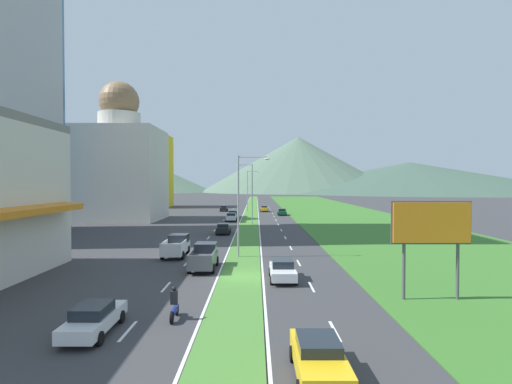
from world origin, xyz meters
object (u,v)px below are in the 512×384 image
at_px(car_2, 265,209).
at_px(street_lamp_mid, 251,190).
at_px(street_lamp_far, 249,188).
at_px(billboard_roadside, 432,227).
at_px(pickup_truck_0, 205,257).
at_px(car_3, 283,212).
at_px(car_0, 319,358).
at_px(pickup_truck_1, 177,246).
at_px(motorcycle_rider, 175,306).
at_px(car_5, 283,270).
at_px(car_7, 95,318).
at_px(car_4, 232,217).
at_px(car_8, 224,229).
at_px(car_1, 224,208).
at_px(street_lamp_near, 242,199).
at_px(car_6, 234,214).

bearing_deg(car_2, street_lamp_mid, -5.45).
relative_size(street_lamp_far, billboard_roadside, 1.66).
bearing_deg(pickup_truck_0, billboard_roadside, -121.65).
xyz_separation_m(street_lamp_mid, car_3, (6.77, 19.88, -5.24)).
distance_m(car_0, pickup_truck_1, 27.48).
xyz_separation_m(pickup_truck_0, motorcycle_rider, (0.05, -12.97, -0.24)).
xyz_separation_m(car_5, car_7, (-9.85, -10.93, -0.01)).
height_order(street_lamp_mid, motorcycle_rider, street_lamp_mid).
distance_m(car_4, motorcycle_rider, 55.69).
bearing_deg(motorcycle_rider, pickup_truck_1, 10.70).
xyz_separation_m(car_3, car_8, (-10.45, -33.30, 0.02)).
relative_size(car_5, motorcycle_rider, 2.32).
bearing_deg(billboard_roadside, car_8, 115.33).
relative_size(car_7, pickup_truck_0, 0.89).
xyz_separation_m(car_1, car_5, (10.16, -73.17, 0.00)).
distance_m(street_lamp_near, street_lamp_far, 63.10).
xyz_separation_m(car_4, car_7, (-3.18, -57.73, -0.05)).
bearing_deg(street_lamp_near, street_lamp_far, 90.41).
distance_m(car_1, car_5, 73.87).
distance_m(street_lamp_near, car_0, 25.46).
height_order(street_lamp_far, car_0, street_lamp_far).
xyz_separation_m(street_lamp_mid, pickup_truck_1, (-6.98, -30.78, -5.00)).
xyz_separation_m(car_0, motorcycle_rider, (-6.71, 6.53, -0.02)).
distance_m(car_0, car_2, 87.69).
relative_size(car_6, pickup_truck_0, 0.87).
distance_m(car_1, motorcycle_rider, 82.15).
distance_m(street_lamp_mid, pickup_truck_1, 31.95).
relative_size(street_lamp_far, motorcycle_rider, 5.14).
distance_m(billboard_roadside, car_8, 36.43).
bearing_deg(street_lamp_mid, street_lamp_far, 91.62).
height_order(car_2, car_4, car_4).
distance_m(billboard_roadside, motorcycle_rider, 16.09).
xyz_separation_m(car_1, car_6, (3.45, -20.04, 0.04)).
distance_m(street_lamp_mid, car_2, 32.00).
bearing_deg(car_6, car_7, 177.20).
distance_m(car_6, motorcycle_rider, 62.02).
bearing_deg(street_lamp_near, car_3, 82.02).
bearing_deg(pickup_truck_0, car_8, 0.55).
height_order(street_lamp_far, car_6, street_lamp_far).
bearing_deg(street_lamp_far, pickup_truck_0, -92.15).
distance_m(pickup_truck_0, pickup_truck_1, 6.94).
bearing_deg(street_lamp_mid, pickup_truck_0, -95.38).
height_order(billboard_roadside, motorcycle_rider, billboard_roadside).
distance_m(street_lamp_mid, car_7, 52.48).
bearing_deg(car_5, street_lamp_far, -176.96).
bearing_deg(street_lamp_near, car_1, 96.05).
relative_size(street_lamp_near, car_8, 2.36).
xyz_separation_m(car_1, car_3, (13.98, -12.46, -0.01)).
height_order(billboard_roadside, car_0, billboard_roadside).
relative_size(street_lamp_far, car_1, 2.53).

